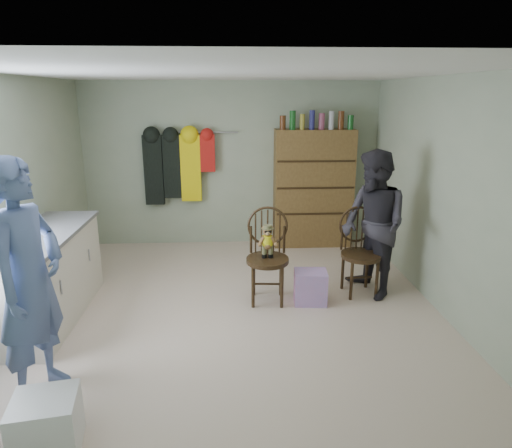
{
  "coord_description": "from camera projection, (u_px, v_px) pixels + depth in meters",
  "views": [
    {
      "loc": [
        -0.01,
        -4.54,
        2.31
      ],
      "look_at": [
        0.25,
        0.2,
        0.95
      ],
      "focal_mm": 32.0,
      "sensor_mm": 36.0,
      "label": 1
    }
  ],
  "objects": [
    {
      "name": "ground_plane",
      "position": [
        234.0,
        313.0,
        4.99
      ],
      "size": [
        5.0,
        5.0,
        0.0
      ],
      "primitive_type": "plane",
      "color": "beige",
      "rests_on": "ground"
    },
    {
      "name": "room_walls",
      "position": [
        232.0,
        162.0,
        5.07
      ],
      "size": [
        5.0,
        5.0,
        5.0
      ],
      "color": "#A6B194",
      "rests_on": "ground"
    },
    {
      "name": "counter",
      "position": [
        47.0,
        276.0,
        4.76
      ],
      "size": [
        0.64,
        1.86,
        0.94
      ],
      "color": "silver",
      "rests_on": "ground"
    },
    {
      "name": "plastic_tub",
      "position": [
        47.0,
        425.0,
        3.03
      ],
      "size": [
        0.47,
        0.45,
        0.39
      ],
      "primitive_type": "cube",
      "rotation": [
        0.0,
        0.0,
        0.17
      ],
      "color": "white",
      "rests_on": "ground"
    },
    {
      "name": "chair_front",
      "position": [
        268.0,
        250.0,
        5.16
      ],
      "size": [
        0.51,
        0.51,
        1.08
      ],
      "rotation": [
        0.0,
        0.0,
        -0.07
      ],
      "color": "#372513",
      "rests_on": "ground"
    },
    {
      "name": "chair_far",
      "position": [
        359.0,
        248.0,
        5.38
      ],
      "size": [
        0.5,
        0.5,
        1.04
      ],
      "rotation": [
        0.0,
        0.0,
        0.08
      ],
      "color": "#372513",
      "rests_on": "ground"
    },
    {
      "name": "striped_bag",
      "position": [
        310.0,
        287.0,
        5.18
      ],
      "size": [
        0.38,
        0.31,
        0.38
      ],
      "primitive_type": "cube",
      "rotation": [
        0.0,
        0.0,
        -0.08
      ],
      "color": "pink",
      "rests_on": "ground"
    },
    {
      "name": "person_left",
      "position": [
        29.0,
        282.0,
        3.41
      ],
      "size": [
        0.58,
        0.77,
        1.9
      ],
      "primitive_type": "imported",
      "rotation": [
        0.0,
        0.0,
        1.37
      ],
      "color": "#55689C",
      "rests_on": "ground"
    },
    {
      "name": "person_right",
      "position": [
        374.0,
        225.0,
        5.23
      ],
      "size": [
        0.87,
        0.99,
        1.72
      ],
      "primitive_type": "imported",
      "rotation": [
        0.0,
        0.0,
        -1.26
      ],
      "color": "#2D2B33",
      "rests_on": "ground"
    },
    {
      "name": "dresser",
      "position": [
        313.0,
        188.0,
        7.01
      ],
      "size": [
        1.2,
        0.39,
        2.08
      ],
      "color": "brown",
      "rests_on": "ground"
    },
    {
      "name": "coat_rack",
      "position": [
        177.0,
        166.0,
        6.89
      ],
      "size": [
        1.42,
        0.12,
        1.09
      ],
      "color": "#99999E",
      "rests_on": "ground"
    }
  ]
}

